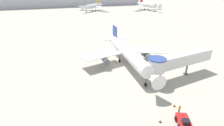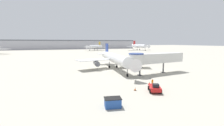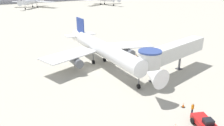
{
  "view_description": "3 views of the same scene",
  "coord_description": "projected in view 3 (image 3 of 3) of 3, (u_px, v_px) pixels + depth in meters",
  "views": [
    {
      "loc": [
        -17.54,
        -41.39,
        20.66
      ],
      "look_at": [
        -2.75,
        -3.37,
        2.86
      ],
      "focal_mm": 28.0,
      "sensor_mm": 36.0,
      "label": 1
    },
    {
      "loc": [
        -15.72,
        -47.64,
        9.17
      ],
      "look_at": [
        1.34,
        -2.01,
        2.47
      ],
      "focal_mm": 24.0,
      "sensor_mm": 36.0,
      "label": 2
    },
    {
      "loc": [
        -21.74,
        -36.79,
        17.41
      ],
      "look_at": [
        1.02,
        -5.8,
        2.94
      ],
      "focal_mm": 35.0,
      "sensor_mm": 36.0,
      "label": 3
    }
  ],
  "objects": [
    {
      "name": "ground_plane",
      "position": [
        92.0,
        69.0,
        45.93
      ],
      "size": [
        800.0,
        800.0,
        0.0
      ],
      "primitive_type": "plane",
      "color": "#A8A393"
    },
    {
      "name": "main_airplane",
      "position": [
        104.0,
        50.0,
        46.42
      ],
      "size": [
        26.52,
        32.98,
        8.73
      ],
      "rotation": [
        0.0,
        0.0,
        -0.1
      ],
      "color": "white",
      "rests_on": "ground_plane"
    },
    {
      "name": "jet_bridge",
      "position": [
        170.0,
        52.0,
        41.84
      ],
      "size": [
        19.14,
        5.13,
        6.26
      ],
      "rotation": [
        0.0,
        0.0,
        0.11
      ],
      "color": "silver",
      "rests_on": "ground_plane"
    },
    {
      "name": "pushback_tug_red",
      "position": [
        204.0,
        122.0,
        27.37
      ],
      "size": [
        3.19,
        3.92,
        1.72
      ],
      "rotation": [
        0.0,
        0.0,
        -0.46
      ],
      "color": "red",
      "rests_on": "ground_plane"
    },
    {
      "name": "traffic_cone_starboard_wing",
      "position": [
        136.0,
        55.0,
        53.49
      ],
      "size": [
        0.51,
        0.51,
        0.84
      ],
      "color": "black",
      "rests_on": "ground_plane"
    },
    {
      "name": "traffic_cone_apron_front",
      "position": [
        176.0,
        126.0,
        27.33
      ],
      "size": [
        0.43,
        0.43,
        0.71
      ],
      "color": "black",
      "rests_on": "ground_plane"
    },
    {
      "name": "traffic_cone_near_nose",
      "position": [
        183.0,
        105.0,
        32.0
      ],
      "size": [
        0.46,
        0.46,
        0.75
      ],
      "color": "black",
      "rests_on": "ground_plane"
    },
    {
      "name": "ground_crew_marshaller",
      "position": [
        193.0,
        108.0,
        30.09
      ],
      "size": [
        0.35,
        0.24,
        1.71
      ],
      "rotation": [
        0.0,
        0.0,
        2.98
      ],
      "color": "#1E2338",
      "rests_on": "ground_plane"
    },
    {
      "name": "background_jet_gold_tail",
      "position": [
        33.0,
        1.0,
        150.9
      ],
      "size": [
        26.17,
        26.17,
        10.15
      ],
      "rotation": [
        0.0,
        0.0,
        -0.78
      ],
      "color": "silver",
      "rests_on": "ground_plane"
    }
  ]
}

